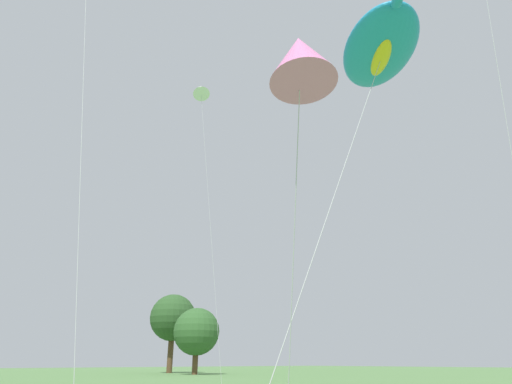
% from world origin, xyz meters
% --- Properties ---
extents(big_show_kite, '(9.36, 9.96, 13.36)m').
position_xyz_m(big_show_kite, '(3.96, 8.56, 12.84)').
color(big_show_kite, '#1E8CBF').
rests_on(big_show_kite, ground).
extents(small_kite_tiny_distant, '(1.52, 3.68, 20.21)m').
position_xyz_m(small_kite_tiny_distant, '(5.37, 23.58, 19.46)').
color(small_kite_tiny_distant, white).
rests_on(small_kite_tiny_distant, ground).
extents(small_kite_stunt_black, '(1.68, 2.42, 7.47)m').
position_xyz_m(small_kite_stunt_black, '(-3.15, 6.20, 6.85)').
color(small_kite_stunt_black, pink).
rests_on(small_kite_stunt_black, ground).
extents(tree_broad_distant, '(6.79, 6.79, 9.31)m').
position_xyz_m(tree_broad_distant, '(28.21, 58.31, 5.88)').
color(tree_broad_distant, '#513823').
rests_on(tree_broad_distant, ground).
extents(tree_oak_left, '(7.70, 7.70, 12.61)m').
position_xyz_m(tree_oak_left, '(29.91, 68.67, 8.70)').
color(tree_oak_left, '#513823').
rests_on(tree_oak_left, ground).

